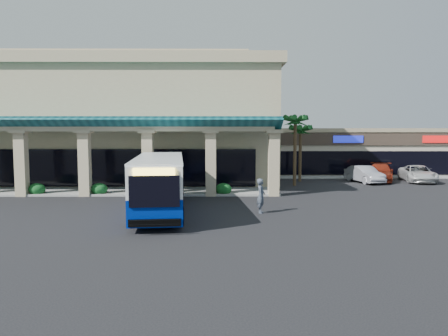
{
  "coord_description": "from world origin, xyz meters",
  "views": [
    {
      "loc": [
        2.2,
        -25.88,
        4.73
      ],
      "look_at": [
        2.42,
        3.04,
        2.2
      ],
      "focal_mm": 35.0,
      "sensor_mm": 36.0,
      "label": 1
    }
  ],
  "objects_px": {
    "pedestrian": "(261,196)",
    "car_gray": "(418,174)",
    "transit_bus": "(160,185)",
    "car_red": "(380,172)",
    "car_white": "(364,174)"
  },
  "relations": [
    {
      "from": "car_gray",
      "to": "transit_bus",
      "type": "bearing_deg",
      "value": -136.25
    },
    {
      "from": "car_white",
      "to": "transit_bus",
      "type": "bearing_deg",
      "value": -152.99
    },
    {
      "from": "car_red",
      "to": "car_gray",
      "type": "xyz_separation_m",
      "value": [
        3.21,
        -0.66,
        -0.05
      ]
    },
    {
      "from": "car_red",
      "to": "pedestrian",
      "type": "bearing_deg",
      "value": -106.99
    },
    {
      "from": "pedestrian",
      "to": "car_gray",
      "type": "xyz_separation_m",
      "value": [
        15.69,
        14.88,
        -0.24
      ]
    },
    {
      "from": "car_white",
      "to": "car_red",
      "type": "relative_size",
      "value": 0.82
    },
    {
      "from": "car_red",
      "to": "car_gray",
      "type": "relative_size",
      "value": 1.03
    },
    {
      "from": "pedestrian",
      "to": "car_white",
      "type": "bearing_deg",
      "value": -25.26
    },
    {
      "from": "pedestrian",
      "to": "car_red",
      "type": "bearing_deg",
      "value": -27.41
    },
    {
      "from": "pedestrian",
      "to": "car_gray",
      "type": "distance_m",
      "value": 21.62
    },
    {
      "from": "car_white",
      "to": "car_gray",
      "type": "height_order",
      "value": "car_white"
    },
    {
      "from": "car_white",
      "to": "car_red",
      "type": "xyz_separation_m",
      "value": [
        1.87,
        1.27,
        0.05
      ]
    },
    {
      "from": "transit_bus",
      "to": "car_red",
      "type": "relative_size",
      "value": 2.06
    },
    {
      "from": "car_white",
      "to": "car_red",
      "type": "bearing_deg",
      "value": 20.74
    },
    {
      "from": "transit_bus",
      "to": "car_red",
      "type": "bearing_deg",
      "value": 34.2
    }
  ]
}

